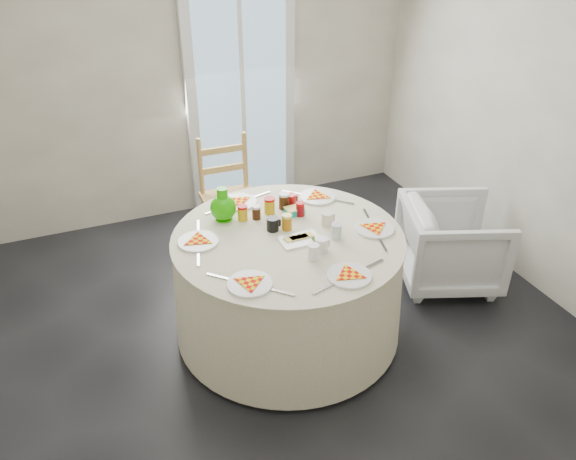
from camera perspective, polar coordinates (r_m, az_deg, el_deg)
name	(u,v)px	position (r m, az deg, el deg)	size (l,w,h in m)	color
floor	(282,333)	(3.93, -0.59, -10.42)	(4.00, 4.00, 0.00)	black
wall_back	(194,72)	(5.04, -9.56, 15.58)	(4.00, 0.02, 2.60)	#BCB5A3
wall_right	(551,114)	(4.33, 25.13, 10.63)	(0.02, 4.00, 2.60)	#BCB5A3
glass_door	(241,97)	(5.16, -4.77, 13.36)	(1.00, 0.08, 2.10)	silver
table	(288,285)	(3.73, 0.00, -5.62)	(1.51, 1.51, 0.76)	beige
wooden_chair	(231,200)	(4.58, -5.86, 3.06)	(0.43, 0.41, 0.97)	#A47C49
armchair	(452,237)	(4.38, 16.34, -0.67)	(0.70, 0.66, 0.72)	silver
place_settings	(288,234)	(3.51, 0.00, -0.42)	(1.37, 1.37, 0.03)	white
jar_cluster	(270,209)	(3.68, -1.81, 2.10)	(0.43, 0.21, 0.12)	#AF5712
butter_tub	(294,210)	(3.74, 0.66, 2.02)	(0.12, 0.09, 0.05)	#0BA192
green_pitcher	(223,204)	(3.66, -6.63, 2.64)	(0.17, 0.17, 0.22)	#21AE03
cheese_platter	(300,239)	(3.46, 1.25, -0.88)	(0.25, 0.16, 0.03)	silver
mugs_glasses	(306,226)	(3.51, 1.88, 0.39)	(0.58, 0.58, 0.11)	#A9A9A9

